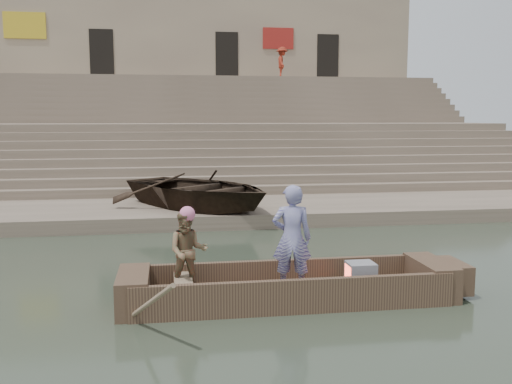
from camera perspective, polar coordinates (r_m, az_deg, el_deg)
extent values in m
plane|color=#2B3528|center=(9.69, -17.68, -11.36)|extent=(120.00, 120.00, 0.00)
cube|color=#806E5C|center=(17.37, -13.76, -2.18)|extent=(32.00, 4.00, 0.40)
cube|color=#806E5C|center=(24.66, -12.42, 3.51)|extent=(32.00, 3.00, 2.80)
cube|color=#806E5C|center=(31.60, -11.73, 6.57)|extent=(32.00, 3.00, 5.20)
cube|color=#806E5C|center=(19.56, -13.24, -0.64)|extent=(32.00, 0.50, 0.70)
cube|color=#806E5C|center=(20.03, -13.15, -0.01)|extent=(32.00, 0.50, 1.00)
cube|color=#806E5C|center=(20.51, -13.06, 0.59)|extent=(32.00, 0.50, 1.30)
cube|color=#806E5C|center=(20.99, -12.98, 1.16)|extent=(32.00, 0.50, 1.60)
cube|color=#806E5C|center=(21.47, -12.90, 1.70)|extent=(32.00, 0.50, 1.90)
cube|color=#806E5C|center=(21.95, -12.82, 2.23)|extent=(32.00, 0.50, 2.20)
cube|color=#806E5C|center=(22.44, -12.75, 2.73)|extent=(32.00, 0.50, 2.50)
cube|color=#806E5C|center=(22.92, -12.68, 3.20)|extent=(32.00, 0.50, 2.80)
cube|color=#806E5C|center=(26.40, -12.21, 4.10)|extent=(32.00, 0.50, 3.10)
cube|color=#806E5C|center=(26.89, -12.16, 4.49)|extent=(32.00, 0.50, 3.40)
cube|color=#806E5C|center=(27.38, -12.11, 4.85)|extent=(32.00, 0.50, 3.70)
cube|color=#806E5C|center=(27.87, -12.06, 5.21)|extent=(32.00, 0.50, 4.00)
cube|color=#806E5C|center=(28.36, -12.02, 5.55)|extent=(32.00, 0.50, 4.30)
cube|color=#806E5C|center=(28.86, -11.98, 5.89)|extent=(32.00, 0.50, 4.60)
cube|color=#806E5C|center=(29.36, -11.93, 6.21)|extent=(32.00, 0.50, 4.90)
cube|color=#806E5C|center=(29.85, -11.89, 6.52)|extent=(32.00, 0.50, 5.20)
cube|color=tan|center=(35.68, -11.56, 11.50)|extent=(32.00, 5.00, 11.20)
cube|color=black|center=(33.48, -15.31, 13.37)|extent=(1.30, 0.18, 2.60)
cube|color=black|center=(33.48, -2.97, 13.63)|extent=(1.30, 0.18, 2.60)
cube|color=black|center=(34.63, 7.23, 13.38)|extent=(1.30, 0.18, 2.60)
cube|color=gold|center=(34.23, -22.32, 15.31)|extent=(2.20, 0.10, 1.40)
cube|color=maroon|center=(33.98, 2.25, 15.24)|extent=(1.80, 0.10, 1.20)
cube|color=brown|center=(9.67, 3.28, -10.35)|extent=(5.00, 1.30, 0.22)
cube|color=brown|center=(9.04, 4.13, -10.51)|extent=(5.20, 0.12, 0.56)
cube|color=brown|center=(10.20, 2.54, -8.38)|extent=(5.20, 0.12, 0.56)
cube|color=brown|center=(9.43, -12.27, -9.78)|extent=(0.50, 1.30, 0.60)
cube|color=brown|center=(10.44, 17.25, -8.24)|extent=(0.50, 1.30, 0.60)
cube|color=brown|center=(10.61, 19.21, -7.95)|extent=(0.35, 0.90, 0.50)
cube|color=#937A5B|center=(9.38, -7.34, -9.11)|extent=(0.30, 1.20, 0.08)
cylinder|color=#937A5B|center=(8.57, -11.59, -11.56)|extent=(1.03, 2.10, 1.36)
sphere|color=pink|center=(9.24, -6.96, -2.23)|extent=(0.26, 0.26, 0.26)
imported|color=navy|center=(9.31, 3.64, -4.68)|extent=(0.72, 0.54, 1.78)
imported|color=#2B834E|center=(9.37, -6.90, -5.97)|extent=(0.68, 0.54, 1.36)
cube|color=gray|center=(9.92, 10.53, -8.14)|extent=(0.46, 0.42, 0.40)
cube|color=#E5593F|center=(9.85, 9.36, -8.22)|extent=(0.04, 0.34, 0.32)
imported|color=#2D2116|center=(16.86, -5.78, 0.28)|extent=(6.26, 6.48, 1.09)
imported|color=maroon|center=(32.27, 2.65, 12.90)|extent=(0.82, 1.21, 1.73)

